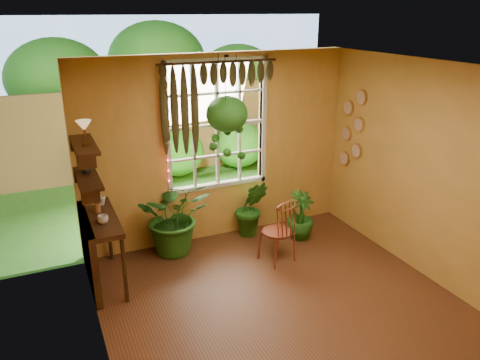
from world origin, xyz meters
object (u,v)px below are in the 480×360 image
object	(u,v)px
hanging_basket	(227,118)
potted_plant_mid	(251,208)
potted_plant_left	(175,216)
counter_ledge	(93,244)
windsor_chair	(278,240)

from	to	relation	value
hanging_basket	potted_plant_mid	bearing A→B (deg)	13.09
potted_plant_left	potted_plant_mid	distance (m)	1.20
counter_ledge	potted_plant_mid	size ratio (longest dim) A/B	1.36
potted_plant_mid	hanging_basket	bearing A→B (deg)	-166.91
windsor_chair	potted_plant_left	bearing A→B (deg)	131.71
windsor_chair	potted_plant_mid	distance (m)	0.87
hanging_basket	windsor_chair	bearing A→B (deg)	-60.93
windsor_chair	potted_plant_mid	world-z (taller)	windsor_chair
counter_ledge	windsor_chair	size ratio (longest dim) A/B	1.12
potted_plant_left	potted_plant_mid	world-z (taller)	potted_plant_left
hanging_basket	counter_ledge	bearing A→B (deg)	-170.07
potted_plant_mid	hanging_basket	distance (m)	1.49
potted_plant_left	hanging_basket	xyz separation A→B (m)	(0.77, -0.06, 1.32)
potted_plant_left	potted_plant_mid	xyz separation A→B (m)	(1.19, 0.04, -0.11)
potted_plant_mid	windsor_chair	bearing A→B (deg)	-89.95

